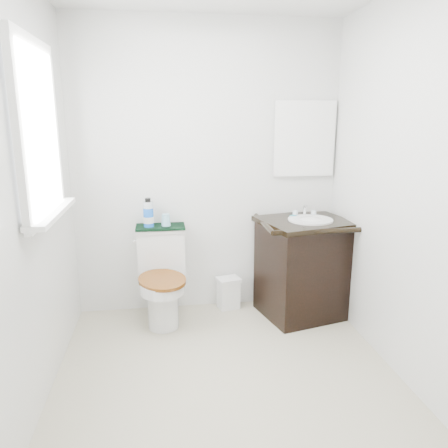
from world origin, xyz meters
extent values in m
plane|color=#B5AD92|center=(0.00, 0.00, 0.00)|extent=(2.40, 2.40, 0.00)
plane|color=silver|center=(0.00, 1.20, 1.20)|extent=(2.40, 0.00, 2.40)
plane|color=silver|center=(0.00, -1.20, 1.20)|extent=(2.40, 0.00, 2.40)
plane|color=silver|center=(-1.10, 0.00, 1.20)|extent=(0.00, 2.40, 2.40)
plane|color=silver|center=(1.10, 0.00, 1.20)|extent=(0.00, 2.40, 2.40)
cube|color=white|center=(-1.07, 0.25, 1.55)|extent=(0.02, 0.70, 0.90)
cube|color=silver|center=(0.82, 1.18, 1.45)|extent=(0.50, 0.02, 0.60)
cylinder|color=silver|center=(-0.40, 0.82, 0.18)|extent=(0.24, 0.24, 0.37)
cube|color=silver|center=(-0.40, 1.07, 0.18)|extent=(0.24, 0.28, 0.37)
cube|color=silver|center=(-0.40, 1.09, 0.54)|extent=(0.39, 0.18, 0.35)
cube|color=silver|center=(-0.40, 1.09, 0.73)|extent=(0.40, 0.20, 0.03)
cylinder|color=silver|center=(-0.40, 0.78, 0.37)|extent=(0.35, 0.35, 0.08)
cylinder|color=#6B340F|center=(-0.40, 0.78, 0.41)|extent=(0.44, 0.44, 0.03)
cube|color=black|center=(0.77, 0.90, 0.39)|extent=(0.76, 0.69, 0.78)
cube|color=black|center=(0.77, 0.90, 0.80)|extent=(0.81, 0.74, 0.04)
cylinder|color=silver|center=(0.80, 0.88, 0.83)|extent=(0.36, 0.36, 0.01)
ellipsoid|color=silver|center=(0.80, 0.87, 0.77)|extent=(0.31, 0.31, 0.16)
cylinder|color=silver|center=(0.80, 1.02, 0.87)|extent=(0.02, 0.02, 0.10)
cube|color=white|center=(0.16, 1.10, 0.12)|extent=(0.20, 0.17, 0.25)
cube|color=white|center=(0.16, 1.10, 0.26)|extent=(0.22, 0.19, 0.03)
cube|color=black|center=(-0.40, 1.09, 0.76)|extent=(0.40, 0.22, 0.02)
cylinder|color=blue|center=(-0.49, 1.08, 0.84)|extent=(0.08, 0.08, 0.15)
cylinder|color=silver|center=(-0.49, 1.08, 0.94)|extent=(0.08, 0.08, 0.05)
cylinder|color=black|center=(-0.49, 1.08, 0.98)|extent=(0.04, 0.04, 0.03)
cone|color=#80BBD2|center=(-0.36, 1.09, 0.81)|extent=(0.08, 0.08, 0.10)
ellipsoid|color=#176372|center=(0.70, 1.01, 0.83)|extent=(0.08, 0.05, 0.02)
camera|label=1|loc=(-0.38, -2.40, 1.64)|focal=35.00mm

